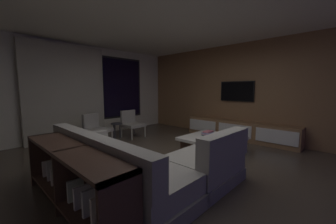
{
  "coord_description": "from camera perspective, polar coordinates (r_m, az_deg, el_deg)",
  "views": [
    {
      "loc": [
        -2.54,
        -2.24,
        1.41
      ],
      "look_at": [
        1.2,
        1.33,
        0.81
      ],
      "focal_mm": 21.03,
      "sensor_mm": 36.0,
      "label": 1
    }
  ],
  "objects": [
    {
      "name": "coffee_table",
      "position": [
        4.5,
        12.72,
        -9.28
      ],
      "size": [
        1.16,
        1.16,
        0.36
      ],
      "color": "#422B21",
      "rests_on": "floor"
    },
    {
      "name": "accent_chair_by_curtain",
      "position": [
        5.42,
        -20.35,
        -4.15
      ],
      "size": [
        0.68,
        0.7,
        0.78
      ],
      "color": "#B2ADA0",
      "rests_on": "floor"
    },
    {
      "name": "side_stool",
      "position": [
        5.72,
        -14.7,
        -4.0
      ],
      "size": [
        0.32,
        0.32,
        0.46
      ],
      "color": "#333338",
      "rests_on": "floor"
    },
    {
      "name": "ceiling",
      "position": [
        3.62,
        2.35,
        27.5
      ],
      "size": [
        8.2,
        8.2,
        0.0
      ],
      "primitive_type": "plane",
      "color": "silver"
    },
    {
      "name": "accent_chair_near_window",
      "position": [
        5.93,
        -10.61,
        -2.94
      ],
      "size": [
        0.55,
        0.57,
        0.78
      ],
      "color": "#B2ADA0",
      "rests_on": "floor"
    },
    {
      "name": "media_wall",
      "position": [
        6.03,
        21.92,
        5.6
      ],
      "size": [
        0.12,
        7.8,
        2.7
      ],
      "color": "#8E6642",
      "rests_on": "floor"
    },
    {
      "name": "floor",
      "position": [
        3.67,
        2.14,
        -15.97
      ],
      "size": [
        9.2,
        9.2,
        0.0
      ],
      "primitive_type": "plane",
      "color": "#473D33"
    },
    {
      "name": "back_wall_with_window",
      "position": [
        6.36,
        -23.57,
        5.5
      ],
      "size": [
        6.6,
        0.3,
        2.7
      ],
      "color": "silver",
      "rests_on": "floor"
    },
    {
      "name": "sectional_couch",
      "position": [
        2.99,
        -7.81,
        -15.42
      ],
      "size": [
        1.98,
        2.5,
        0.82
      ],
      "color": "gray",
      "rests_on": "floor"
    },
    {
      "name": "book_stack_on_coffee_table",
      "position": [
        4.57,
        11.4,
        -6.09
      ],
      "size": [
        0.27,
        0.2,
        0.11
      ],
      "color": "slate",
      "rests_on": "coffee_table"
    },
    {
      "name": "mounted_tv",
      "position": [
        6.03,
        19.32,
        5.7
      ],
      "size": [
        0.05,
        0.98,
        0.57
      ],
      "color": "black"
    },
    {
      "name": "media_console",
      "position": [
        5.9,
        19.94,
        -5.07
      ],
      "size": [
        0.46,
        3.1,
        0.52
      ],
      "color": "#8E6642",
      "rests_on": "floor"
    },
    {
      "name": "console_table_behind_couch",
      "position": [
        2.63,
        -26.13,
        -16.2
      ],
      "size": [
        0.4,
        2.1,
        0.74
      ],
      "color": "#422B21",
      "rests_on": "floor"
    }
  ]
}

